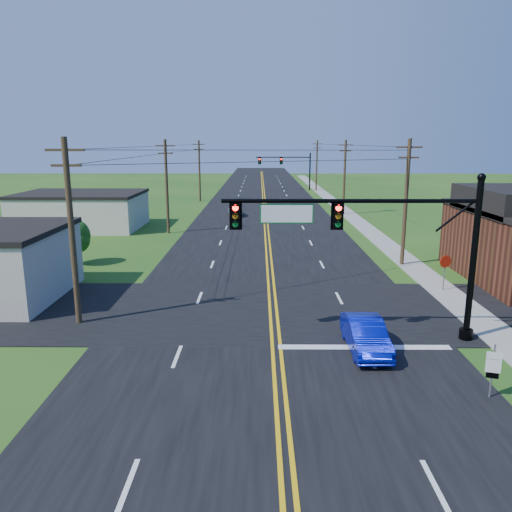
{
  "coord_description": "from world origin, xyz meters",
  "views": [
    {
      "loc": [
        -0.59,
        -13.28,
        8.76
      ],
      "look_at": [
        -0.73,
        10.0,
        3.42
      ],
      "focal_mm": 35.0,
      "sensor_mm": 36.0,
      "label": 1
    }
  ],
  "objects_px": {
    "signal_mast_far": "(286,165)",
    "blue_car": "(365,336)",
    "signal_mast_main": "(373,237)",
    "stop_sign": "(445,265)",
    "route_sign": "(493,367)"
  },
  "relations": [
    {
      "from": "signal_mast_far",
      "to": "blue_car",
      "type": "height_order",
      "value": "signal_mast_far"
    },
    {
      "from": "signal_mast_main",
      "to": "stop_sign",
      "type": "relative_size",
      "value": 5.06
    },
    {
      "from": "signal_mast_far",
      "to": "blue_car",
      "type": "bearing_deg",
      "value": -90.37
    },
    {
      "from": "signal_mast_far",
      "to": "blue_car",
      "type": "relative_size",
      "value": 2.59
    },
    {
      "from": "signal_mast_far",
      "to": "stop_sign",
      "type": "height_order",
      "value": "signal_mast_far"
    },
    {
      "from": "signal_mast_far",
      "to": "stop_sign",
      "type": "relative_size",
      "value": 4.91
    },
    {
      "from": "route_sign",
      "to": "stop_sign",
      "type": "bearing_deg",
      "value": 94.52
    },
    {
      "from": "blue_car",
      "to": "route_sign",
      "type": "bearing_deg",
      "value": -49.76
    },
    {
      "from": "blue_car",
      "to": "stop_sign",
      "type": "xyz_separation_m",
      "value": [
        6.53,
        8.84,
        0.91
      ]
    },
    {
      "from": "signal_mast_far",
      "to": "blue_car",
      "type": "xyz_separation_m",
      "value": [
        -0.48,
        -73.3,
        -3.85
      ]
    },
    {
      "from": "blue_car",
      "to": "route_sign",
      "type": "height_order",
      "value": "route_sign"
    },
    {
      "from": "blue_car",
      "to": "signal_mast_main",
      "type": "bearing_deg",
      "value": 72.75
    },
    {
      "from": "route_sign",
      "to": "signal_mast_far",
      "type": "bearing_deg",
      "value": 109.86
    },
    {
      "from": "signal_mast_main",
      "to": "stop_sign",
      "type": "bearing_deg",
      "value": 50.82
    },
    {
      "from": "signal_mast_main",
      "to": "blue_car",
      "type": "xyz_separation_m",
      "value": [
        -0.38,
        -1.3,
        -4.05
      ]
    }
  ]
}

